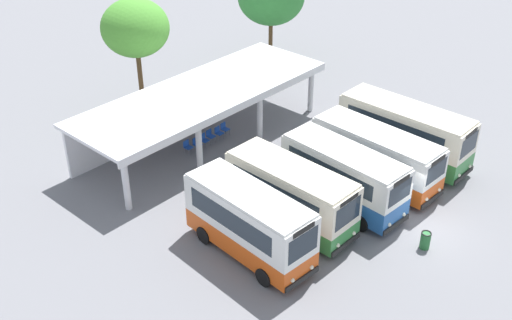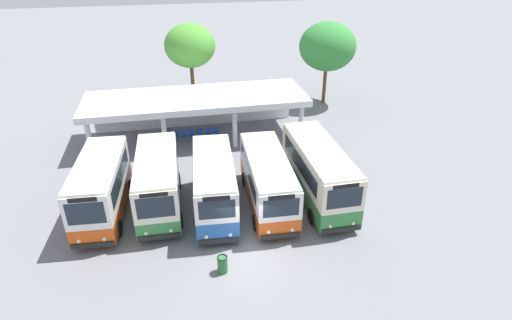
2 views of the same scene
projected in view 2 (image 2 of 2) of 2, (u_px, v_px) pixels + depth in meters
name	position (u px, v px, depth m)	size (l,w,h in m)	color
ground_plane	(247.00, 257.00, 20.53)	(180.00, 180.00, 0.00)	slate
city_bus_nearest_orange	(101.00, 186.00, 22.83)	(2.69, 6.88, 3.41)	black
city_bus_second_in_row	(158.00, 181.00, 23.49)	(2.50, 7.01, 3.28)	black
city_bus_middle_cream	(214.00, 184.00, 23.21)	(2.66, 7.06, 3.28)	black
city_bus_fourth_amber	(268.00, 179.00, 23.83)	(2.61, 7.55, 3.08)	black
city_bus_fifth_blue	(318.00, 171.00, 24.36)	(2.44, 7.90, 3.41)	black
terminal_canopy	(196.00, 103.00, 32.21)	(16.66, 5.65, 3.40)	silver
waiting_chair_end_by_column	(175.00, 135.00, 31.99)	(0.46, 0.46, 0.86)	slate
waiting_chair_second_from_end	(184.00, 135.00, 31.97)	(0.46, 0.46, 0.86)	slate
waiting_chair_middle_seat	(192.00, 134.00, 32.11)	(0.46, 0.46, 0.86)	slate
waiting_chair_fourth_seat	(200.00, 133.00, 32.30)	(0.46, 0.46, 0.86)	slate
waiting_chair_fifth_seat	(208.00, 133.00, 32.33)	(0.46, 0.46, 0.86)	slate
waiting_chair_far_end_seat	(215.00, 132.00, 32.52)	(0.46, 0.46, 0.86)	slate
roadside_tree_behind_canopy	(190.00, 46.00, 35.53)	(4.36, 4.36, 7.64)	brown
roadside_tree_east_of_canopy	(327.00, 47.00, 37.24)	(5.09, 5.09, 7.48)	brown
litter_bin_apron	(222.00, 264.00, 19.46)	(0.49, 0.49, 0.90)	#266633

